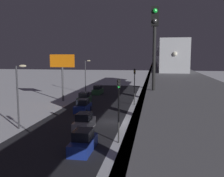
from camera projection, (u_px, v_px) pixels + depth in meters
ground_plane at (112, 122)px, 33.73m from camera, size 240.00×240.00×0.00m
avenue_asphalt at (82, 121)px, 34.38m from camera, size 11.00×82.20×0.01m
elevated_railway at (169, 77)px, 31.77m from camera, size 5.00×82.20×6.98m
subway_train at (164, 55)px, 51.31m from camera, size 2.94×55.47×3.40m
rail_signal at (155, 34)px, 12.23m from camera, size 0.36×0.41×4.00m
sedan_blue at (83, 107)px, 39.89m from camera, size 1.91×4.51×1.97m
sedan_green at (84, 99)px, 47.24m from camera, size 1.80×4.19×1.97m
sedan_green_2 at (98, 90)px, 58.44m from camera, size 1.80×4.68×1.97m
sedan_blue_2 at (83, 142)px, 23.40m from camera, size 1.80×4.29×1.97m
sedan_silver_2 at (84, 123)px, 30.32m from camera, size 1.80×4.24×1.97m
traffic_light_near at (119, 102)px, 25.09m from camera, size 0.32×0.44×6.40m
traffic_light_mid at (135, 81)px, 44.69m from camera, size 0.32×0.44×6.40m
commercial_billboard at (62, 65)px, 48.57m from camera, size 4.80×0.36×8.90m
street_lamp_near at (19, 89)px, 29.87m from camera, size 1.35×0.44×7.65m
street_lamp_far at (86, 72)px, 59.22m from camera, size 1.35×0.44×7.65m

